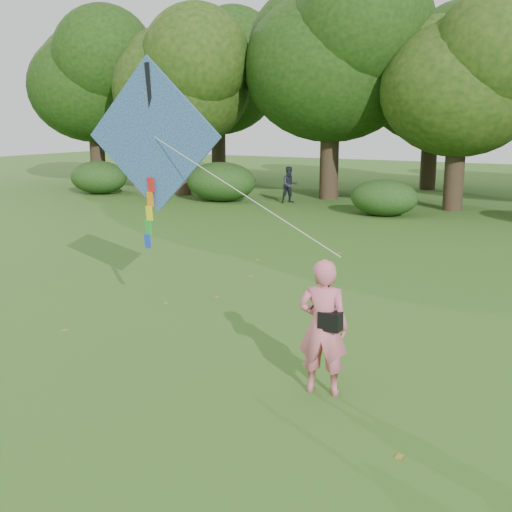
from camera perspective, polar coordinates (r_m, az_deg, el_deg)
The scene contains 7 objects.
ground at distance 8.97m, azimuth 0.93°, elevation -12.66°, with size 100.00×100.00×0.00m, color #265114.
man_kite_flyer at distance 8.90m, azimuth 5.97°, elevation -6.30°, with size 0.70×0.46×1.91m, color #D7657C.
bystander_left at distance 29.15m, azimuth 3.02°, elevation 6.34°, with size 0.79×0.62×1.63m, color #23242F.
crossbody_bag at distance 8.79m, azimuth 6.61°, elevation -5.69°, with size 0.43×0.20×0.73m.
flying_kite at distance 11.56m, azimuth -9.12°, elevation 10.29°, with size 5.47×1.57×3.39m.
shrub_band at distance 25.36m, azimuth 18.77°, elevation 4.94°, with size 39.15×3.22×1.88m.
fallen_leaves at distance 14.38m, azimuth 2.87°, elevation -3.02°, with size 8.62×12.49×0.01m.
Camera 1 is at (3.86, -7.17, 3.77)m, focal length 45.00 mm.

